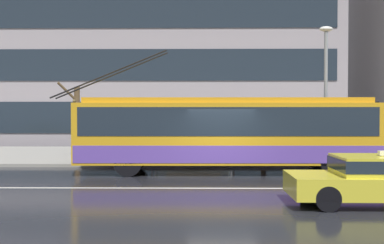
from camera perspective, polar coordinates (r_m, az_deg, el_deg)
ground_plane at (r=15.13m, az=4.10°, el=-7.80°), size 160.00×160.00×0.00m
sidewalk_slab at (r=24.08m, az=2.83°, el=-4.27°), size 80.00×10.00×0.14m
lane_centre_line at (r=13.95m, az=4.39°, el=-8.56°), size 72.00×0.14×0.01m
trolleybus at (r=17.41m, az=4.44°, el=-1.26°), size 12.65×2.57×4.82m
taxi_oncoming_near at (r=12.33m, az=23.16°, el=-6.65°), size 4.50×1.89×1.39m
bus_shelter at (r=20.67m, az=0.15°, el=0.27°), size 3.97×1.78×2.50m
pedestrian_at_shelter at (r=19.63m, az=9.47°, el=-0.57°), size 1.50×1.50×1.99m
pedestrian_approaching_curb at (r=21.70m, az=12.19°, el=-2.00°), size 0.46×0.46×1.73m
street_lamp at (r=20.51m, az=16.97°, el=5.08°), size 0.60×0.32×6.07m
street_tree_bare at (r=22.69m, az=-14.73°, el=0.41°), size 1.52×1.55×3.75m
office_tower_corner_left at (r=36.81m, az=-3.07°, el=12.40°), size 26.16×10.49×19.02m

